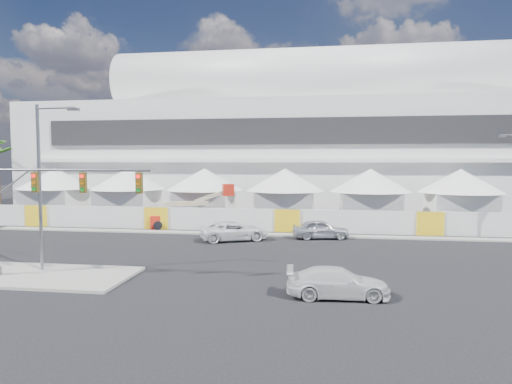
# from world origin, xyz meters

# --- Properties ---
(ground) EXTENTS (160.00, 160.00, 0.00)m
(ground) POSITION_xyz_m (0.00, 0.00, 0.00)
(ground) COLOR black
(ground) RESTS_ON ground
(median_island) EXTENTS (10.00, 5.00, 0.15)m
(median_island) POSITION_xyz_m (-6.00, -3.00, 0.07)
(median_island) COLOR gray
(median_island) RESTS_ON ground
(far_curb) EXTENTS (80.00, 1.20, 0.12)m
(far_curb) POSITION_xyz_m (20.00, 12.50, 0.06)
(far_curb) COLOR gray
(far_curb) RESTS_ON ground
(stadium) EXTENTS (80.00, 24.80, 21.98)m
(stadium) POSITION_xyz_m (8.71, 41.50, 9.45)
(stadium) COLOR silver
(stadium) RESTS_ON ground
(tent_row) EXTENTS (53.40, 8.40, 5.40)m
(tent_row) POSITION_xyz_m (0.50, 24.00, 3.15)
(tent_row) COLOR silver
(tent_row) RESTS_ON ground
(hoarding_fence) EXTENTS (70.00, 0.25, 2.00)m
(hoarding_fence) POSITION_xyz_m (6.00, 14.50, 1.00)
(hoarding_fence) COLOR silver
(hoarding_fence) RESTS_ON ground
(sedan_silver) EXTENTS (2.62, 4.78, 1.54)m
(sedan_silver) POSITION_xyz_m (8.93, 11.44, 0.77)
(sedan_silver) COLOR silver
(sedan_silver) RESTS_ON ground
(pickup_curb) EXTENTS (4.49, 5.89, 1.49)m
(pickup_curb) POSITION_xyz_m (2.21, 9.65, 0.74)
(pickup_curb) COLOR silver
(pickup_curb) RESTS_ON ground
(pickup_near) EXTENTS (2.25, 4.85, 1.37)m
(pickup_near) POSITION_xyz_m (9.86, -4.29, 0.69)
(pickup_near) COLOR silver
(pickup_near) RESTS_ON ground
(lot_car_a) EXTENTS (4.00, 4.47, 1.47)m
(lot_car_a) POSITION_xyz_m (20.64, 19.56, 0.74)
(lot_car_a) COLOR silver
(lot_car_a) RESTS_ON ground
(traffic_mast) EXTENTS (9.19, 0.63, 6.46)m
(traffic_mast) POSITION_xyz_m (-6.16, -3.46, 3.81)
(traffic_mast) COLOR gray
(traffic_mast) RESTS_ON median_island
(streetlight_median) EXTENTS (2.55, 0.26, 9.22)m
(streetlight_median) POSITION_xyz_m (-6.25, -1.99, 5.44)
(streetlight_median) COLOR slate
(streetlight_median) RESTS_ON median_island
(boom_lift) EXTENTS (8.21, 3.19, 4.02)m
(boom_lift) POSITION_xyz_m (-4.13, 15.50, 1.08)
(boom_lift) COLOR red
(boom_lift) RESTS_ON ground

